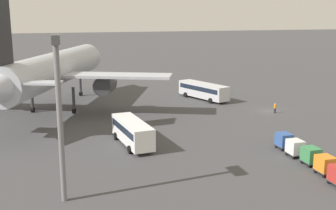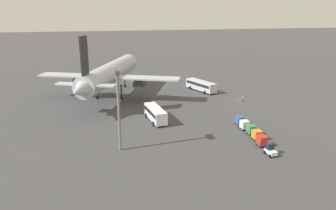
{
  "view_description": "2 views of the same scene",
  "coord_description": "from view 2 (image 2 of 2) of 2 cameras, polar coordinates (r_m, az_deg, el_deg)",
  "views": [
    {
      "loc": [
        -64.3,
        36.67,
        17.04
      ],
      "look_at": [
        -7.68,
        20.76,
        3.98
      ],
      "focal_mm": 45.0,
      "sensor_mm": 36.0,
      "label": 1
    },
    {
      "loc": [
        -83.81,
        39.35,
        25.55
      ],
      "look_at": [
        -14.11,
        24.26,
        4.23
      ],
      "focal_mm": 35.0,
      "sensor_mm": 36.0,
      "label": 2
    }
  ],
  "objects": [
    {
      "name": "cargo_cart_red",
      "position": [
        65.32,
        16.04,
        -5.93
      ],
      "size": [
        2.01,
        1.7,
        2.06
      ],
      "rotation": [
        0.0,
        0.0,
        0.01
      ],
      "color": "#38383D",
      "rests_on": "ground"
    },
    {
      "name": "shuttle_bus_near",
      "position": [
        104.42,
        5.78,
        3.48
      ],
      "size": [
        12.22,
        7.08,
        3.18
      ],
      "rotation": [
        0.0,
        0.0,
        0.37
      ],
      "color": "silver",
      "rests_on": "ground"
    },
    {
      "name": "light_pole",
      "position": [
        59.07,
        -8.64,
        0.67
      ],
      "size": [
        2.8,
        0.7,
        15.16
      ],
      "color": "slate",
      "rests_on": "ground"
    },
    {
      "name": "cargo_cart_orange",
      "position": [
        67.93,
        15.23,
        -4.98
      ],
      "size": [
        2.01,
        1.7,
        2.06
      ],
      "rotation": [
        0.0,
        0.0,
        0.01
      ],
      "color": "#38383D",
      "rests_on": "ground"
    },
    {
      "name": "ground_plane",
      "position": [
        96.05,
        12.46,
        0.82
      ],
      "size": [
        600.0,
        600.0,
        0.0
      ],
      "primitive_type": "plane",
      "color": "#424244"
    },
    {
      "name": "airplane",
      "position": [
        95.84,
        -10.09,
        5.39
      ],
      "size": [
        46.57,
        39.68,
        19.31
      ],
      "rotation": [
        0.0,
        0.0,
        -0.38
      ],
      "color": "#B2B7C1",
      "rests_on": "ground"
    },
    {
      "name": "cargo_cart_blue",
      "position": [
        75.51,
        12.43,
        -2.58
      ],
      "size": [
        2.01,
        1.7,
        2.06
      ],
      "rotation": [
        0.0,
        0.0,
        0.01
      ],
      "color": "#38383D",
      "rests_on": "ground"
    },
    {
      "name": "worker_person",
      "position": [
        94.57,
        12.92,
        1.09
      ],
      "size": [
        0.38,
        0.38,
        1.74
      ],
      "color": "#1E1E2D",
      "rests_on": "ground"
    },
    {
      "name": "baggage_tug",
      "position": [
        62.17,
        17.43,
        -7.49
      ],
      "size": [
        2.5,
        1.81,
        2.1
      ],
      "rotation": [
        0.0,
        0.0,
        0.09
      ],
      "color": "white",
      "rests_on": "ground"
    },
    {
      "name": "cargo_cart_green",
      "position": [
        70.49,
        14.33,
        -4.11
      ],
      "size": [
        2.01,
        1.7,
        2.06
      ],
      "rotation": [
        0.0,
        0.0,
        0.01
      ],
      "color": "#38383D",
      "rests_on": "ground"
    },
    {
      "name": "cargo_cart_white",
      "position": [
        72.89,
        13.2,
        -3.33
      ],
      "size": [
        2.01,
        1.7,
        2.06
      ],
      "rotation": [
        0.0,
        0.0,
        0.01
      ],
      "color": "#38383D",
      "rests_on": "ground"
    },
    {
      "name": "shuttle_bus_far",
      "position": [
        76.27,
        -2.22,
        -1.41
      ],
      "size": [
        10.3,
        3.96,
        3.21
      ],
      "rotation": [
        0.0,
        0.0,
        0.12
      ],
      "color": "white",
      "rests_on": "ground"
    }
  ]
}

